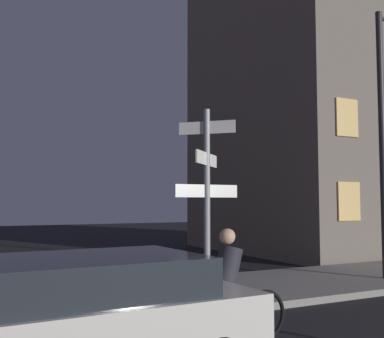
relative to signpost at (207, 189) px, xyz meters
name	(u,v)px	position (x,y,z in m)	size (l,w,h in m)	color
sidewalk_kerb	(210,292)	(0.66, 1.07, -2.15)	(40.00, 3.43, 0.14)	gray
signpost	(207,189)	(0.00, 0.00, 0.00)	(1.32, 0.97, 3.60)	gray
car_near_left	(72,320)	(-3.15, -2.82, -1.45)	(4.10, 2.11, 1.40)	beige
cyclist	(231,292)	(-0.84, -2.16, -1.47)	(1.82, 0.35, 1.61)	black
building_right_block	(329,92)	(10.24, 7.39, 4.53)	(9.44, 8.82, 13.49)	#6B6056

